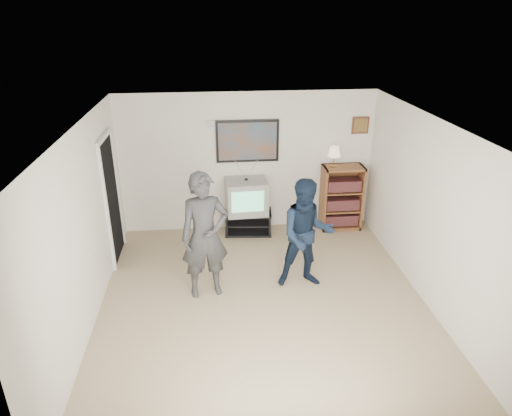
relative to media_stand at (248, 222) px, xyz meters
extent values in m
cube|color=#8C7D59|center=(0.02, -2.23, -0.21)|extent=(4.50, 5.00, 0.01)
cube|color=white|center=(0.02, -2.23, 2.29)|extent=(4.50, 5.00, 0.01)
cube|color=white|center=(0.02, 0.27, 1.04)|extent=(4.50, 0.01, 2.50)
cube|color=white|center=(-2.23, -2.23, 1.04)|extent=(0.01, 5.00, 2.50)
cube|color=white|center=(2.27, -2.23, 1.04)|extent=(0.01, 5.00, 2.50)
cube|color=black|center=(0.00, 0.00, 0.19)|extent=(0.87, 0.54, 0.04)
cube|color=black|center=(0.00, 0.00, -0.19)|extent=(0.87, 0.54, 0.04)
cube|color=black|center=(-0.39, 0.00, 0.00)|extent=(0.08, 0.44, 0.42)
cube|color=black|center=(0.39, 0.00, 0.00)|extent=(0.08, 0.44, 0.42)
imported|color=#313234|center=(-0.76, -1.84, 0.70)|extent=(0.74, 0.55, 1.82)
imported|color=black|center=(0.68, -1.77, 0.62)|extent=(0.82, 0.64, 1.65)
cube|color=white|center=(-0.80, -1.62, 0.93)|extent=(0.08, 0.12, 0.03)
cube|color=white|center=(0.74, -1.51, 0.76)|extent=(0.05, 0.11, 0.03)
cube|color=black|center=(0.02, 0.25, 1.44)|extent=(1.10, 0.03, 0.75)
cube|color=white|center=(-0.53, 0.25, 1.74)|extent=(0.28, 0.02, 0.14)
cube|color=#452216|center=(2.02, 0.25, 1.67)|extent=(0.30, 0.03, 0.30)
cube|color=black|center=(-2.22, -0.63, 0.79)|extent=(0.03, 0.85, 2.00)
camera|label=1|loc=(-0.63, -7.45, 3.58)|focal=32.00mm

